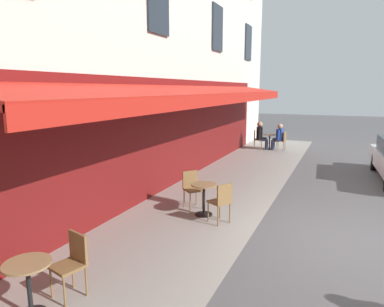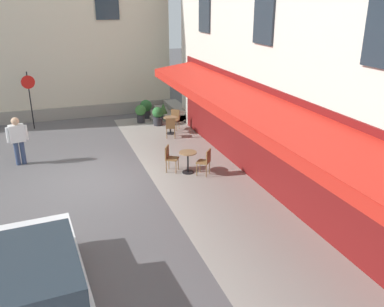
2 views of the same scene
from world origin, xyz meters
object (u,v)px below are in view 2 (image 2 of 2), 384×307
object	(u,v)px
cafe_chair_wicker_near_door	(171,126)
cafe_chair_wicker_kerbside	(175,118)
potted_plant_entrance_right	(158,116)
potted_plant_entrance_left	(141,113)
cafe_table_near_entrance	(170,123)
no_parking_sign	(29,90)
potted_plant_under_sign	(146,108)
cafe_chair_wicker_by_window	(206,160)
walking_pedestrian_in_white	(18,137)
cafe_table_mid_terrace	(188,159)
potted_plant_by_steps	(163,112)
cafe_chair_wicker_facing_street	(170,156)
parked_car_white	(35,283)

from	to	relation	value
cafe_chair_wicker_near_door	cafe_chair_wicker_kerbside	xyz separation A→B (m)	(1.12, -0.54, 0.00)
potted_plant_entrance_right	potted_plant_entrance_left	size ratio (longest dim) A/B	1.01
cafe_table_near_entrance	no_parking_sign	world-z (taller)	no_parking_sign
potted_plant_entrance_left	potted_plant_under_sign	bearing A→B (deg)	-31.89
cafe_chair_wicker_by_window	walking_pedestrian_in_white	bearing A→B (deg)	61.89
cafe_chair_wicker_near_door	cafe_table_mid_terrace	xyz separation A→B (m)	(-3.73, 0.52, -0.06)
cafe_table_near_entrance	potted_plant_entrance_right	bearing A→B (deg)	7.35
potted_plant_entrance_right	walking_pedestrian_in_white	bearing A→B (deg)	117.24
cafe_chair_wicker_kerbside	cafe_table_mid_terrace	distance (m)	4.97
cafe_chair_wicker_near_door	potted_plant_under_sign	xyz separation A→B (m)	(3.45, 0.23, -0.04)
walking_pedestrian_in_white	no_parking_sign	size ratio (longest dim) A/B	0.67
potted_plant_entrance_right	potted_plant_by_steps	world-z (taller)	potted_plant_by_steps
cafe_chair_wicker_by_window	potted_plant_entrance_right	xyz separation A→B (m)	(6.19, -0.02, -0.08)
potted_plant_under_sign	cafe_chair_wicker_facing_street	bearing A→B (deg)	173.11
potted_plant_entrance_left	parked_car_white	world-z (taller)	parked_car_white
cafe_table_near_entrance	potted_plant_entrance_left	distance (m)	2.29
walking_pedestrian_in_white	parked_car_white	world-z (taller)	walking_pedestrian_in_white
cafe_table_mid_terrace	no_parking_sign	size ratio (longest dim) A/B	0.29
potted_plant_under_sign	potted_plant_entrance_left	distance (m)	0.83
cafe_table_near_entrance	parked_car_white	world-z (taller)	parked_car_white
cafe_chair_wicker_kerbside	cafe_table_mid_terrace	xyz separation A→B (m)	(-4.86, 1.05, -0.06)
cafe_table_near_entrance	potted_plant_under_sign	distance (m)	2.87
no_parking_sign	potted_plant_entrance_right	size ratio (longest dim) A/B	2.98
no_parking_sign	cafe_table_near_entrance	bearing A→B (deg)	-116.16
cafe_chair_wicker_facing_street	potted_plant_entrance_right	xyz separation A→B (m)	(5.46, -1.04, -0.08)
cafe_chair_wicker_kerbside	potted_plant_entrance_right	xyz separation A→B (m)	(0.93, 0.55, -0.08)
parked_car_white	cafe_chair_wicker_kerbside	bearing A→B (deg)	-29.94
cafe_table_mid_terrace	cafe_chair_wicker_facing_street	size ratio (longest dim) A/B	0.82
cafe_chair_wicker_near_door	potted_plant_under_sign	world-z (taller)	potted_plant_under_sign
cafe_chair_wicker_near_door	potted_plant_entrance_right	bearing A→B (deg)	0.39
cafe_table_near_entrance	no_parking_sign	size ratio (longest dim) A/B	0.29
cafe_table_near_entrance	parked_car_white	xyz separation A→B (m)	(-9.75, 5.55, 0.22)
cafe_table_mid_terrace	potted_plant_by_steps	xyz separation A→B (m)	(6.40, -0.95, -0.06)
cafe_chair_wicker_near_door	cafe_chair_wicker_by_window	distance (m)	4.14
cafe_table_mid_terrace	potted_plant_entrance_right	world-z (taller)	potted_plant_entrance_right
cafe_chair_wicker_facing_street	cafe_chair_wicker_by_window	world-z (taller)	same
potted_plant_entrance_right	potted_plant_entrance_left	distance (m)	0.95
potted_plant_under_sign	parked_car_white	bearing A→B (deg)	157.77
cafe_chair_wicker_kerbside	cafe_chair_wicker_facing_street	world-z (taller)	same
cafe_chair_wicker_near_door	cafe_chair_wicker_by_window	bearing A→B (deg)	179.55
potted_plant_entrance_right	parked_car_white	world-z (taller)	parked_car_white
walking_pedestrian_in_white	cafe_chair_wicker_kerbside	bearing A→B (deg)	-71.86
walking_pedestrian_in_white	parked_car_white	distance (m)	8.18
cafe_chair_wicker_by_window	potted_plant_entrance_right	size ratio (longest dim) A/B	1.04
cafe_table_near_entrance	cafe_chair_wicker_facing_street	xyz separation A→B (m)	(-4.02, 1.23, 0.06)
potted_plant_by_steps	potted_plant_under_sign	size ratio (longest dim) A/B	0.97
cafe_chair_wicker_near_door	potted_plant_by_steps	bearing A→B (deg)	-9.31
cafe_table_near_entrance	cafe_chair_wicker_kerbside	bearing A→B (deg)	-35.23
cafe_chair_wicker_facing_street	cafe_chair_wicker_kerbside	bearing A→B (deg)	-19.39
cafe_chair_wicker_kerbside	cafe_chair_wicker_by_window	bearing A→B (deg)	173.83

